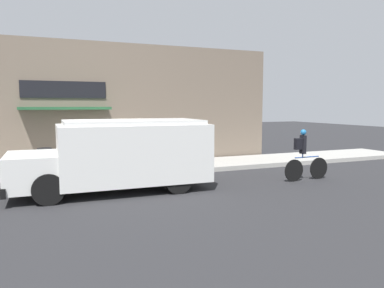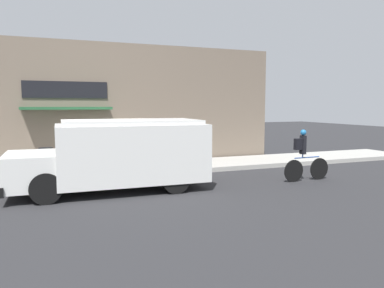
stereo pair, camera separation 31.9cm
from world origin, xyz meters
The scene contains 6 objects.
ground_plane centered at (0.00, 0.00, 0.00)m, with size 70.00×70.00×0.00m, color #2B2B2D.
sidewalk centered at (0.00, 1.23, 0.09)m, with size 28.00×2.46×0.17m.
storefront centered at (-0.02, 2.62, 2.45)m, with size 15.56×0.96×4.90m.
school_bus centered at (0.25, -1.65, 1.07)m, with size 5.54×2.77×2.04m.
cyclist centered at (6.09, -2.53, 0.78)m, with size 1.76×0.20×1.68m.
trash_bin centered at (-1.72, 1.48, 0.58)m, with size 0.48×0.48×0.82m.
Camera 1 is at (-1.97, -12.27, 2.45)m, focal length 35.00 mm.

